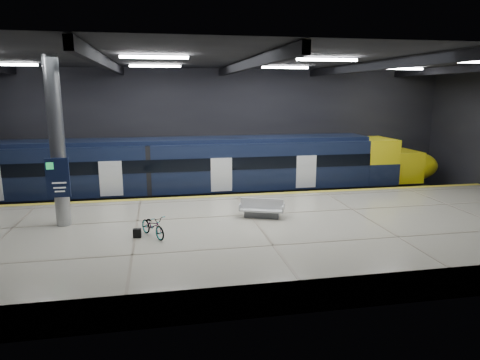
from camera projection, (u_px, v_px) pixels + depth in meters
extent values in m
plane|color=black|center=(246.00, 231.00, 20.61)|extent=(30.00, 30.00, 0.00)
cube|color=black|center=(221.00, 132.00, 27.49)|extent=(30.00, 0.10, 8.00)
cube|color=black|center=(302.00, 185.00, 12.10)|extent=(30.00, 0.10, 8.00)
cube|color=black|center=(246.00, 59.00, 18.98)|extent=(30.00, 16.00, 0.10)
cube|color=black|center=(106.00, 63.00, 17.94)|extent=(0.25, 16.00, 0.40)
cube|color=black|center=(246.00, 65.00, 19.03)|extent=(0.25, 16.00, 0.40)
cube|color=black|center=(371.00, 66.00, 20.13)|extent=(0.25, 16.00, 0.40)
cube|color=white|center=(154.00, 57.00, 16.35)|extent=(2.60, 0.18, 0.10)
cube|color=white|center=(327.00, 60.00, 17.63)|extent=(2.60, 0.18, 0.10)
cube|color=white|center=(476.00, 62.00, 18.91)|extent=(2.60, 0.18, 0.10)
cube|color=white|center=(9.00, 65.00, 20.85)|extent=(2.60, 0.18, 0.10)
cube|color=white|center=(155.00, 66.00, 22.13)|extent=(2.60, 0.18, 0.10)
cube|color=white|center=(285.00, 67.00, 23.40)|extent=(2.60, 0.18, 0.10)
cube|color=white|center=(402.00, 69.00, 24.68)|extent=(2.60, 0.18, 0.10)
cube|color=beige|center=(258.00, 237.00, 18.10)|extent=(30.00, 11.00, 1.10)
cube|color=gold|center=(236.00, 195.00, 23.03)|extent=(30.00, 0.40, 0.01)
cube|color=gray|center=(230.00, 204.00, 25.19)|extent=(30.00, 0.08, 0.16)
cube|color=gray|center=(226.00, 198.00, 26.58)|extent=(30.00, 0.08, 0.16)
cube|color=black|center=(168.00, 196.00, 25.14)|extent=(24.00, 2.58, 0.80)
cube|color=black|center=(167.00, 166.00, 24.78)|extent=(24.00, 2.80, 2.75)
cube|color=black|center=(166.00, 141.00, 24.47)|extent=(24.00, 2.30, 0.24)
cube|color=black|center=(167.00, 166.00, 23.37)|extent=(24.00, 0.04, 0.70)
cube|color=white|center=(221.00, 175.00, 24.03)|extent=(1.20, 0.05, 1.90)
cube|color=yellow|center=(374.00, 160.00, 27.15)|extent=(2.00, 2.80, 2.75)
ellipsoid|color=yellow|center=(410.00, 166.00, 27.72)|extent=(3.60, 2.52, 1.90)
cube|color=black|center=(378.00, 157.00, 27.17)|extent=(1.60, 2.38, 0.80)
cube|color=#595B60|center=(262.00, 214.00, 19.00)|extent=(1.59, 0.98, 0.29)
cube|color=silver|center=(262.00, 209.00, 18.96)|extent=(2.06, 1.43, 0.08)
cube|color=silver|center=(262.00, 204.00, 18.90)|extent=(1.80, 0.75, 0.48)
cube|color=silver|center=(241.00, 206.00, 19.10)|extent=(0.34, 0.78, 0.29)
cube|color=silver|center=(283.00, 208.00, 18.77)|extent=(0.34, 0.78, 0.29)
imported|color=#99999E|center=(153.00, 226.00, 16.41)|extent=(1.32, 1.73, 0.87)
cube|color=black|center=(137.00, 233.00, 16.35)|extent=(0.32, 0.21, 0.35)
cylinder|color=#9EA0A5|center=(57.00, 143.00, 17.26)|extent=(0.60, 0.60, 6.90)
cube|color=#0D1633|center=(58.00, 178.00, 17.14)|extent=(0.90, 0.12, 1.60)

